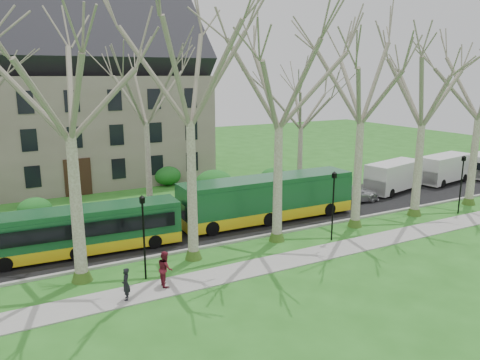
# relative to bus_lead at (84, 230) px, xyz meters

# --- Properties ---
(ground) EXTENTS (120.00, 120.00, 0.00)m
(ground) POSITION_rel_bus_lead_xyz_m (8.05, -4.04, -1.43)
(ground) COLOR #25631C
(ground) RESTS_ON ground
(sidewalk) EXTENTS (70.00, 2.00, 0.06)m
(sidewalk) POSITION_rel_bus_lead_xyz_m (8.05, -6.54, -1.40)
(sidewalk) COLOR gray
(sidewalk) RESTS_ON ground
(road) EXTENTS (80.00, 8.00, 0.06)m
(road) POSITION_rel_bus_lead_xyz_m (8.05, 1.46, -1.40)
(road) COLOR black
(road) RESTS_ON ground
(curb) EXTENTS (80.00, 0.25, 0.14)m
(curb) POSITION_rel_bus_lead_xyz_m (8.05, -2.54, -1.36)
(curb) COLOR #A5A39E
(curb) RESTS_ON ground
(building) EXTENTS (26.50, 12.20, 16.00)m
(building) POSITION_rel_bus_lead_xyz_m (2.05, 19.96, 6.63)
(building) COLOR slate
(building) RESTS_ON ground
(tree_row_verge) EXTENTS (49.00, 7.00, 14.00)m
(tree_row_verge) POSITION_rel_bus_lead_xyz_m (8.05, -3.74, 5.57)
(tree_row_verge) COLOR gray
(tree_row_verge) RESTS_ON ground
(tree_row_far) EXTENTS (33.00, 7.00, 12.00)m
(tree_row_far) POSITION_rel_bus_lead_xyz_m (6.71, 6.96, 4.57)
(tree_row_far) COLOR gray
(tree_row_far) RESTS_ON ground
(lamp_row) EXTENTS (36.22, 0.22, 4.30)m
(lamp_row) POSITION_rel_bus_lead_xyz_m (8.05, -5.04, 1.14)
(lamp_row) COLOR black
(lamp_row) RESTS_ON ground
(hedges) EXTENTS (30.60, 8.60, 2.00)m
(hedges) POSITION_rel_bus_lead_xyz_m (3.38, 9.96, -0.43)
(hedges) COLOR #1B5F20
(hedges) RESTS_ON ground
(bus_lead) EXTENTS (11.11, 2.92, 2.75)m
(bus_lead) POSITION_rel_bus_lead_xyz_m (0.00, 0.00, 0.00)
(bus_lead) COLOR #17512A
(bus_lead) RESTS_ON road
(bus_follow) EXTENTS (12.86, 2.90, 3.20)m
(bus_follow) POSITION_rel_bus_lead_xyz_m (12.60, 0.26, 0.23)
(bus_follow) COLOR #17512A
(bus_follow) RESTS_ON road
(sedan) EXTENTS (4.99, 2.44, 1.40)m
(sedan) POSITION_rel_bus_lead_xyz_m (21.03, 1.12, -0.68)
(sedan) COLOR silver
(sedan) RESTS_ON road
(van_a) EXTENTS (6.36, 3.49, 2.63)m
(van_a) POSITION_rel_bus_lead_xyz_m (26.58, 1.96, -0.06)
(van_a) COLOR silver
(van_a) RESTS_ON road
(van_b) EXTENTS (6.32, 3.15, 2.64)m
(van_b) POSITION_rel_bus_lead_xyz_m (33.42, 2.19, -0.06)
(van_b) COLOR silver
(van_b) RESTS_ON road
(pedestrian_a) EXTENTS (0.51, 0.64, 1.52)m
(pedestrian_a) POSITION_rel_bus_lead_xyz_m (0.56, -6.91, -0.61)
(pedestrian_a) COLOR black
(pedestrian_a) RESTS_ON sidewalk
(pedestrian_b) EXTENTS (0.76, 0.93, 1.76)m
(pedestrian_b) POSITION_rel_bus_lead_xyz_m (2.65, -6.35, -0.49)
(pedestrian_b) COLOR maroon
(pedestrian_b) RESTS_ON sidewalk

